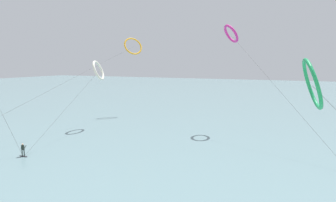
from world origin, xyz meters
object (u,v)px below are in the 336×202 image
kite_amber (133,46)px  kite_emerald (312,84)px  surfer_charcoal (23,151)px  kite_magenta (231,34)px  kite_ivory (98,70)px

kite_amber → kite_emerald: bearing=-99.1°
surfer_charcoal → kite_magenta: (20.51, 25.28, 15.98)m
kite_magenta → surfer_charcoal: bearing=104.4°
kite_ivory → kite_amber: 15.33m
kite_emerald → kite_ivory: 38.41m
kite_amber → kite_ivory: bearing=-139.6°
surfer_charcoal → kite_magenta: bearing=-145.8°
surfer_charcoal → kite_magenta: 36.26m
surfer_charcoal → kite_emerald: kite_emerald is taller
kite_emerald → kite_amber: bearing=39.4°
surfer_charcoal → kite_magenta: size_ratio=0.09×
kite_emerald → kite_ivory: (-33.52, 18.76, 0.16)m
kite_emerald → kite_amber: kite_amber is taller
kite_magenta → kite_emerald: kite_magenta is taller
surfer_charcoal → kite_emerald: bearing=160.6°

